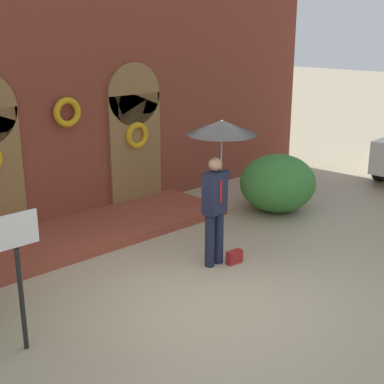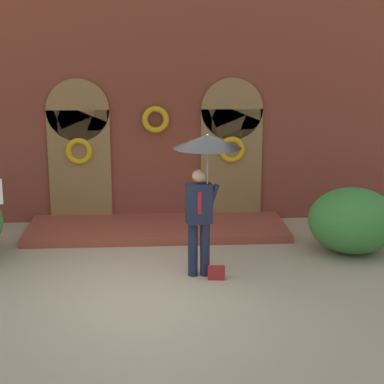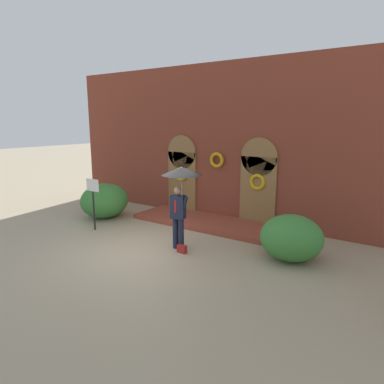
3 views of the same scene
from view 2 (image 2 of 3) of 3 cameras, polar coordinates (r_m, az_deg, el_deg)
ground_plane at (r=10.19m, az=-2.94°, el=-8.66°), size 80.00×80.00×0.00m
building_facade at (r=13.64m, az=-3.30°, el=8.60°), size 14.00×2.30×5.60m
person_with_umbrella at (r=10.24m, az=1.18°, el=2.66°), size 1.10×1.10×2.36m
handbag at (r=10.56m, az=2.17°, el=-7.19°), size 0.29×0.14×0.22m
shrub_right at (r=12.08m, az=14.09°, el=-2.46°), size 1.62×1.56×1.20m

